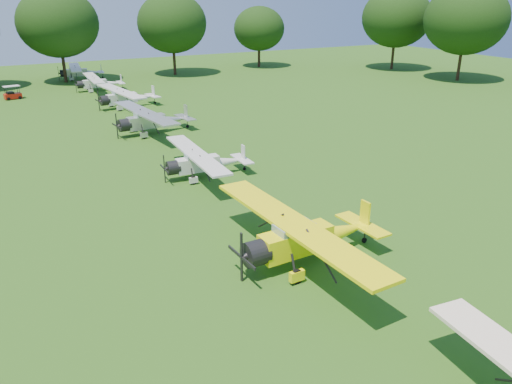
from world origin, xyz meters
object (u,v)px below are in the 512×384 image
aircraft_2 (306,235)px  aircraft_6 (98,82)px  golf_cart (12,95)px  aircraft_3 (204,161)px  aircraft_5 (126,96)px  aircraft_7 (80,71)px  aircraft_4 (152,119)px

aircraft_2 → aircraft_6: size_ratio=1.23×
aircraft_2 → golf_cart: aircraft_2 is taller
aircraft_3 → golf_cart: (-10.21, 36.46, -0.61)m
aircraft_5 → aircraft_7: bearing=84.8°
aircraft_3 → aircraft_7: 48.24m
aircraft_5 → golf_cart: aircraft_5 is taller
aircraft_2 → aircraft_5: aircraft_2 is taller
aircraft_2 → aircraft_4: aircraft_2 is taller
aircraft_6 → aircraft_7: bearing=94.6°
aircraft_2 → aircraft_4: 26.46m
aircraft_5 → golf_cart: 15.81m
golf_cart → aircraft_2: bearing=-90.1°
aircraft_6 → aircraft_7: 10.94m
aircraft_2 → aircraft_3: aircraft_2 is taller
aircraft_3 → golf_cart: aircraft_3 is taller
aircraft_2 → aircraft_4: size_ratio=1.05×
aircraft_2 → golf_cart: bearing=98.4°
aircraft_4 → aircraft_7: (-0.46, 35.16, -0.14)m
aircraft_4 → aircraft_6: (0.05, 24.23, -0.19)m
aircraft_2 → golf_cart: 50.83m
aircraft_6 → golf_cart: 10.52m
aircraft_7 → aircraft_6: bearing=-81.0°
aircraft_6 → golf_cart: size_ratio=4.81×
aircraft_3 → aircraft_5: size_ratio=0.90×
aircraft_3 → aircraft_4: aircraft_4 is taller
aircraft_6 → aircraft_7: aircraft_7 is taller
aircraft_2 → aircraft_3: (0.27, 13.38, -0.26)m
aircraft_2 → aircraft_3: bearing=86.0°
aircraft_4 → aircraft_5: bearing=79.9°
aircraft_7 → golf_cart: aircraft_7 is taller
aircraft_3 → aircraft_6: 37.31m
aircraft_4 → aircraft_5: size_ratio=1.05×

